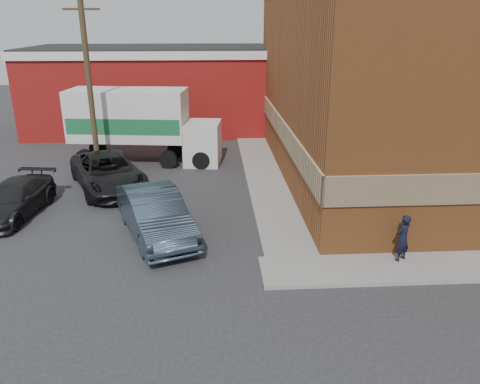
# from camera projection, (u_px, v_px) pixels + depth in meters

# --- Properties ---
(ground) EXTENTS (90.00, 90.00, 0.00)m
(ground) POSITION_uv_depth(u_px,v_px,m) (274.00, 260.00, 15.04)
(ground) COLOR #28282B
(ground) RESTS_ON ground
(brick_building) EXTENTS (14.25, 18.25, 9.36)m
(brick_building) POSITION_uv_depth(u_px,v_px,m) (429.00, 77.00, 22.33)
(brick_building) COLOR #9D5528
(brick_building) RESTS_ON ground
(sidewalk_west) EXTENTS (1.80, 18.00, 0.12)m
(sidewalk_west) POSITION_uv_depth(u_px,v_px,m) (263.00, 172.00, 23.49)
(sidewalk_west) COLOR gray
(sidewalk_west) RESTS_ON ground
(warehouse) EXTENTS (16.30, 8.30, 5.60)m
(warehouse) POSITION_uv_depth(u_px,v_px,m) (152.00, 88.00, 32.47)
(warehouse) COLOR maroon
(warehouse) RESTS_ON ground
(utility_pole) EXTENTS (2.00, 0.26, 9.00)m
(utility_pole) POSITION_uv_depth(u_px,v_px,m) (89.00, 78.00, 21.41)
(utility_pole) COLOR #473523
(utility_pole) RESTS_ON ground
(man) EXTENTS (0.66, 0.61, 1.52)m
(man) POSITION_uv_depth(u_px,v_px,m) (403.00, 238.00, 14.53)
(man) COLOR black
(man) RESTS_ON sidewalk_south
(sedan) EXTENTS (3.49, 5.42, 1.69)m
(sedan) POSITION_uv_depth(u_px,v_px,m) (155.00, 214.00, 16.42)
(sedan) COLOR #324253
(sedan) RESTS_ON ground
(suv_a) EXTENTS (4.67, 6.24, 1.57)m
(suv_a) POSITION_uv_depth(u_px,v_px,m) (108.00, 172.00, 21.14)
(suv_a) COLOR black
(suv_a) RESTS_ON ground
(suv_b) EXTENTS (2.42, 4.76, 1.32)m
(suv_b) POSITION_uv_depth(u_px,v_px,m) (14.00, 199.00, 18.27)
(suv_b) COLOR black
(suv_b) RESTS_ON ground
(box_truck) EXTENTS (8.10, 3.27, 3.89)m
(box_truck) POSITION_uv_depth(u_px,v_px,m) (143.00, 121.00, 24.64)
(box_truck) COLOR silver
(box_truck) RESTS_ON ground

